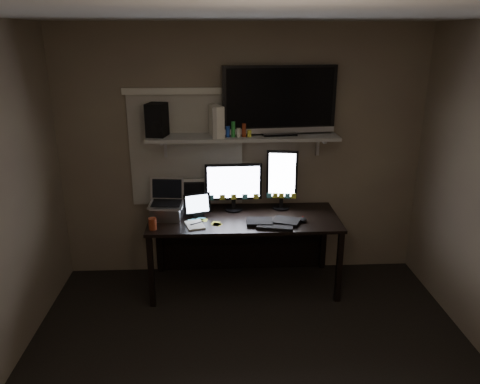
{
  "coord_description": "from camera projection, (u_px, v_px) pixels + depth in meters",
  "views": [
    {
      "loc": [
        -0.24,
        -2.71,
        2.39
      ],
      "look_at": [
        -0.05,
        1.25,
        1.04
      ],
      "focal_mm": 35.0,
      "sensor_mm": 36.0,
      "label": 1
    }
  ],
  "objects": [
    {
      "name": "mouse",
      "position": [
        303.0,
        220.0,
        4.35
      ],
      "size": [
        0.08,
        0.11,
        0.04
      ],
      "primitive_type": "ellipsoid",
      "rotation": [
        0.0,
        0.0,
        -0.14
      ],
      "color": "black",
      "rests_on": "desk"
    },
    {
      "name": "tablet",
      "position": [
        197.0,
        205.0,
        4.45
      ],
      "size": [
        0.28,
        0.18,
        0.23
      ],
      "primitive_type": "cube",
      "rotation": [
        0.0,
        0.0,
        0.31
      ],
      "color": "black",
      "rests_on": "desk"
    },
    {
      "name": "tv",
      "position": [
        280.0,
        101.0,
        4.35
      ],
      "size": [
        1.08,
        0.31,
        0.64
      ],
      "primitive_type": "cube",
      "rotation": [
        0.0,
        0.0,
        0.11
      ],
      "color": "black",
      "rests_on": "wall_shelf"
    },
    {
      "name": "monitor_landscape",
      "position": [
        234.0,
        187.0,
        4.56
      ],
      "size": [
        0.56,
        0.08,
        0.49
      ],
      "primitive_type": "cube",
      "rotation": [
        0.0,
        0.0,
        0.04
      ],
      "color": "black",
      "rests_on": "desk"
    },
    {
      "name": "window_blinds",
      "position": [
        186.0,
        151.0,
        4.59
      ],
      "size": [
        1.1,
        0.02,
        1.1
      ],
      "primitive_type": "cube",
      "color": "beige",
      "rests_on": "back_wall"
    },
    {
      "name": "cup",
      "position": [
        153.0,
        224.0,
        4.17
      ],
      "size": [
        0.09,
        0.09,
        0.11
      ],
      "primitive_type": "cylinder",
      "rotation": [
        0.0,
        0.0,
        0.22
      ],
      "color": "maroon",
      "rests_on": "desk"
    },
    {
      "name": "notepad",
      "position": [
        195.0,
        225.0,
        4.26
      ],
      "size": [
        0.2,
        0.25,
        0.01
      ],
      "primitive_type": "cube",
      "rotation": [
        0.0,
        0.0,
        0.26
      ],
      "color": "white",
      "rests_on": "desk"
    },
    {
      "name": "bottles",
      "position": [
        236.0,
        129.0,
        4.32
      ],
      "size": [
        0.24,
        0.11,
        0.15
      ],
      "primitive_type": null,
      "rotation": [
        0.0,
        0.0,
        -0.26
      ],
      "color": "#A50F0C",
      "rests_on": "wall_shelf"
    },
    {
      "name": "ceiling",
      "position": [
        260.0,
        12.0,
        2.54
      ],
      "size": [
        3.6,
        3.6,
        0.0
      ],
      "primitive_type": "plane",
      "rotation": [
        3.14,
        0.0,
        0.0
      ],
      "color": "silver",
      "rests_on": "back_wall"
    },
    {
      "name": "back_wall",
      "position": [
        242.0,
        155.0,
        4.65
      ],
      "size": [
        3.6,
        0.0,
        3.6
      ],
      "primitive_type": "plane",
      "rotation": [
        1.57,
        0.0,
        0.0
      ],
      "color": "#6B5A4C",
      "rests_on": "floor"
    },
    {
      "name": "file_sorter",
      "position": [
        192.0,
        194.0,
        4.63
      ],
      "size": [
        0.24,
        0.11,
        0.3
      ],
      "primitive_type": "cube",
      "rotation": [
        0.0,
        0.0,
        -0.01
      ],
      "color": "black",
      "rests_on": "desk"
    },
    {
      "name": "game_console",
      "position": [
        217.0,
        121.0,
        4.33
      ],
      "size": [
        0.15,
        0.25,
        0.29
      ],
      "primitive_type": "cube",
      "rotation": [
        0.0,
        0.0,
        0.32
      ],
      "color": "silver",
      "rests_on": "wall_shelf"
    },
    {
      "name": "sticky_notes",
      "position": [
        205.0,
        221.0,
        4.36
      ],
      "size": [
        0.33,
        0.25,
        0.0
      ],
      "primitive_type": null,
      "rotation": [
        0.0,
        0.0,
        0.06
      ],
      "color": "#D8DE3C",
      "rests_on": "desk"
    },
    {
      "name": "wall_shelf",
      "position": [
        243.0,
        137.0,
        4.41
      ],
      "size": [
        1.8,
        0.35,
        0.03
      ],
      "primitive_type": "cube",
      "color": "#A6A7A2",
      "rests_on": "back_wall"
    },
    {
      "name": "monitor_portrait",
      "position": [
        282.0,
        180.0,
        4.59
      ],
      "size": [
        0.31,
        0.1,
        0.6
      ],
      "primitive_type": "cube",
      "rotation": [
        0.0,
        0.0,
        -0.13
      ],
      "color": "black",
      "rests_on": "desk"
    },
    {
      "name": "laptop",
      "position": [
        166.0,
        200.0,
        4.37
      ],
      "size": [
        0.35,
        0.29,
        0.36
      ],
      "primitive_type": "cube",
      "rotation": [
        0.0,
        0.0,
        -0.11
      ],
      "color": "silver",
      "rests_on": "desk"
    },
    {
      "name": "speaker",
      "position": [
        157.0,
        120.0,
        4.34
      ],
      "size": [
        0.21,
        0.24,
        0.31
      ],
      "primitive_type": "cube",
      "rotation": [
        0.0,
        0.0,
        -0.22
      ],
      "color": "black",
      "rests_on": "wall_shelf"
    },
    {
      "name": "desk",
      "position": [
        243.0,
        229.0,
        4.63
      ],
      "size": [
        1.8,
        0.75,
        0.73
      ],
      "color": "black",
      "rests_on": "floor"
    },
    {
      "name": "keyboard",
      "position": [
        273.0,
        222.0,
        4.31
      ],
      "size": [
        0.53,
        0.3,
        0.03
      ],
      "primitive_type": "cube",
      "rotation": [
        0.0,
        0.0,
        -0.21
      ],
      "color": "black",
      "rests_on": "desk"
    }
  ]
}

